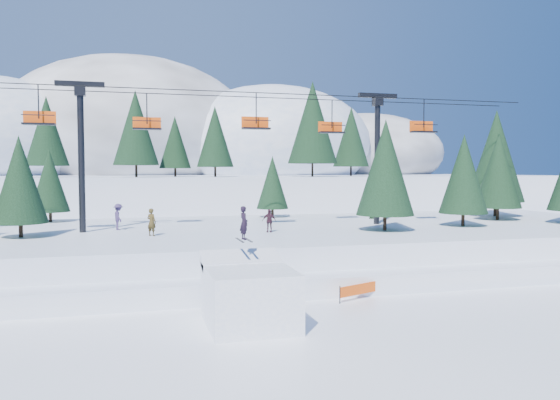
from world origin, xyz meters
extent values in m
plane|color=white|center=(0.00, 0.00, 0.00)|extent=(160.00, 160.00, 0.00)
cube|color=white|center=(0.00, 18.00, 1.25)|extent=(70.00, 22.00, 2.50)
cube|color=white|center=(0.00, 8.00, 0.55)|extent=(70.00, 6.00, 1.10)
cube|color=white|center=(0.00, 68.00, 3.00)|extent=(110.00, 60.00, 6.00)
ellipsoid|color=#605B59|center=(-6.00, 78.00, 13.26)|extent=(44.00, 39.60, 26.40)
ellipsoid|color=white|center=(18.00, 70.00, 11.42)|extent=(34.00, 30.60, 19.72)
ellipsoid|color=#605B59|center=(38.00, 76.00, 10.12)|extent=(30.00, 27.00, 15.00)
cylinder|color=black|center=(-5.20, 40.12, 6.66)|extent=(0.26, 0.26, 1.32)
cone|color=#1B3B22|center=(-5.20, 40.12, 11.39)|extent=(4.91, 4.91, 8.13)
cylinder|color=black|center=(3.63, 41.19, 6.57)|extent=(0.26, 0.26, 1.14)
cone|color=#1B3B22|center=(3.63, 41.19, 10.65)|extent=(4.24, 4.24, 7.01)
cylinder|color=black|center=(15.09, 40.13, 6.79)|extent=(0.26, 0.26, 1.58)
cone|color=#1B3B22|center=(15.09, 40.13, 12.43)|extent=(5.87, 5.87, 9.70)
cylinder|color=black|center=(-14.72, 43.87, 6.63)|extent=(0.26, 0.26, 1.26)
cone|color=#1B3B22|center=(-14.72, 43.87, 11.11)|extent=(4.67, 4.67, 7.72)
cylinder|color=black|center=(21.83, 44.46, 6.62)|extent=(0.26, 0.26, 1.25)
cone|color=#1B3B22|center=(21.83, 44.46, 11.09)|extent=(4.64, 4.64, 7.68)
cylinder|color=black|center=(-0.70, 44.03, 6.50)|extent=(0.26, 0.26, 1.00)
cone|color=#1B3B22|center=(-0.70, 44.03, 10.07)|extent=(3.72, 3.72, 6.15)
cube|color=white|center=(-0.82, 1.52, 1.24)|extent=(3.68, 4.55, 2.49)
cube|color=white|center=(-0.82, 3.47, 2.54)|extent=(3.68, 1.59, 0.89)
imported|color=black|center=(-0.72, 3.12, 4.33)|extent=(0.47, 0.62, 1.56)
cube|color=black|center=(-0.92, 3.12, 3.53)|extent=(0.11, 1.65, 0.03)
cube|color=black|center=(-0.52, 3.12, 3.53)|extent=(0.11, 1.65, 0.03)
cylinder|color=black|center=(-9.00, 18.00, 7.50)|extent=(0.44, 0.44, 10.00)
cube|color=black|center=(-9.00, 18.00, 12.60)|extent=(3.20, 0.35, 0.35)
cube|color=black|center=(-9.00, 18.00, 12.15)|extent=(0.70, 0.70, 0.70)
cylinder|color=black|center=(13.00, 18.00, 7.50)|extent=(0.44, 0.44, 10.00)
cube|color=black|center=(13.00, 18.00, 12.60)|extent=(3.20, 0.35, 0.35)
cube|color=black|center=(13.00, 18.00, 12.15)|extent=(0.70, 0.70, 0.70)
cylinder|color=black|center=(2.00, 16.80, 12.30)|extent=(46.00, 0.06, 0.06)
cylinder|color=black|center=(2.00, 19.20, 12.30)|extent=(46.00, 0.06, 0.06)
cylinder|color=black|center=(-11.45, 16.80, 11.20)|extent=(0.08, 0.08, 2.20)
cube|color=black|center=(-11.45, 16.80, 9.75)|extent=(2.00, 0.75, 0.12)
cube|color=#F6500D|center=(-11.45, 17.18, 10.20)|extent=(2.00, 0.10, 0.85)
cylinder|color=black|center=(-11.45, 16.45, 10.30)|extent=(2.00, 0.06, 0.06)
cylinder|color=black|center=(-4.57, 19.20, 11.20)|extent=(0.08, 0.08, 2.20)
cube|color=black|center=(-4.57, 19.20, 9.75)|extent=(2.00, 0.75, 0.12)
cube|color=#F6500D|center=(-4.57, 19.58, 10.20)|extent=(2.00, 0.10, 0.85)
cylinder|color=black|center=(-4.57, 18.85, 10.30)|extent=(2.00, 0.06, 0.06)
cylinder|color=black|center=(2.97, 16.80, 11.20)|extent=(0.08, 0.08, 2.20)
cube|color=black|center=(2.97, 16.80, 9.75)|extent=(2.00, 0.75, 0.12)
cube|color=#F6500D|center=(2.97, 17.18, 10.20)|extent=(2.00, 0.10, 0.85)
cylinder|color=black|center=(2.97, 16.45, 10.30)|extent=(2.00, 0.06, 0.06)
cylinder|color=black|center=(9.65, 19.20, 11.20)|extent=(0.08, 0.08, 2.20)
cube|color=black|center=(9.65, 19.20, 9.75)|extent=(2.00, 0.75, 0.12)
cube|color=#F6500D|center=(9.65, 19.58, 10.20)|extent=(2.00, 0.10, 0.85)
cylinder|color=black|center=(9.65, 18.85, 10.30)|extent=(2.00, 0.06, 0.06)
cylinder|color=black|center=(16.37, 16.80, 11.20)|extent=(0.08, 0.08, 2.20)
cube|color=black|center=(16.37, 16.80, 9.75)|extent=(2.00, 0.75, 0.12)
cube|color=#F6500D|center=(16.37, 17.18, 10.20)|extent=(2.00, 0.10, 0.85)
cylinder|color=black|center=(16.37, 16.45, 10.30)|extent=(2.00, 0.06, 0.06)
cylinder|color=black|center=(18.70, 14.83, 2.99)|extent=(0.26, 0.26, 0.98)
cone|color=#1B3B22|center=(18.70, 14.83, 6.48)|extent=(3.63, 3.63, 6.01)
cylinder|color=black|center=(24.64, 18.64, 3.03)|extent=(0.26, 0.26, 1.05)
cone|color=#1B3B22|center=(24.64, 18.64, 6.78)|extent=(3.90, 3.90, 6.45)
cylinder|color=black|center=(26.86, 21.97, 3.19)|extent=(0.26, 0.26, 1.37)
cone|color=#1B3B22|center=(26.86, 21.97, 8.10)|extent=(5.11, 5.11, 8.44)
cylinder|color=black|center=(17.12, 24.59, 2.93)|extent=(0.26, 0.26, 0.87)
cone|color=#1B3B22|center=(17.12, 24.59, 6.04)|extent=(3.23, 3.23, 5.33)
cylinder|color=black|center=(-12.22, 26.72, 2.92)|extent=(0.26, 0.26, 0.84)
cone|color=#1B3B22|center=(-12.22, 26.72, 5.92)|extent=(3.12, 3.12, 5.16)
cylinder|color=black|center=(6.63, 26.37, 2.89)|extent=(0.26, 0.26, 0.78)
cone|color=#1B3B22|center=(6.63, 26.37, 5.66)|extent=(2.89, 2.89, 4.77)
cylinder|color=black|center=(-12.55, 16.04, 2.95)|extent=(0.26, 0.26, 0.90)
cone|color=#1B3B22|center=(-12.55, 16.04, 6.18)|extent=(3.36, 3.36, 5.55)
cylinder|color=black|center=(11.55, 13.58, 3.05)|extent=(0.26, 0.26, 1.10)
cone|color=#1B3B22|center=(11.55, 13.58, 6.96)|extent=(4.07, 4.07, 6.74)
imported|color=#3C1E2B|center=(3.38, 14.68, 3.30)|extent=(1.01, 0.72, 1.59)
imported|color=#3C2D56|center=(-6.67, 19.01, 3.44)|extent=(0.94, 1.33, 1.87)
imported|color=#1F3D20|center=(14.68, 22.40, 3.40)|extent=(0.68, 0.94, 1.80)
imported|color=#423517|center=(-4.50, 14.65, 3.40)|extent=(0.78, 0.75, 1.79)
cylinder|color=black|center=(4.40, 4.02, 0.45)|extent=(0.06, 0.06, 0.90)
cylinder|color=black|center=(6.99, 5.09, 0.45)|extent=(0.06, 0.06, 0.90)
cube|color=#F6500D|center=(5.69, 4.55, 0.55)|extent=(2.60, 1.11, 0.55)
cylinder|color=black|center=(10.93, 5.60, 0.45)|extent=(0.06, 0.06, 0.90)
cylinder|color=black|center=(13.72, 5.36, 0.45)|extent=(0.06, 0.06, 0.90)
cube|color=#F6500D|center=(12.32, 5.48, 0.55)|extent=(2.79, 0.28, 0.55)
camera|label=1|loc=(-5.71, -21.54, 6.76)|focal=35.00mm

